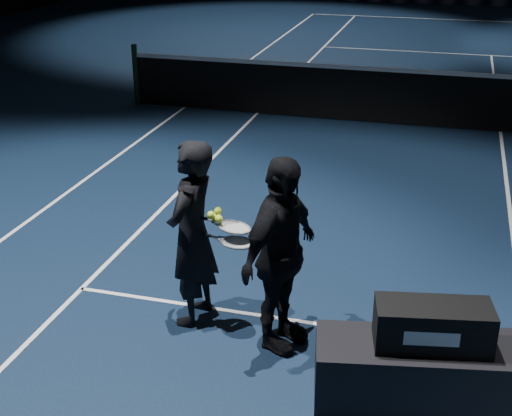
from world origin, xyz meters
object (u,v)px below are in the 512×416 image
Objects in this scene: player_bench at (427,373)px; player_a at (192,234)px; player_b at (280,255)px; racket_bag at (433,326)px; racket_upper at (234,227)px; racket_lower at (237,243)px; tennis_balls at (217,216)px.

player_a reaches higher than player_bench.
player_bench is 1.45m from player_b.
racket_upper is (-1.68, 0.58, 0.31)m from racket_bag.
tennis_balls is at bearing 178.53° from racket_lower.
player_b is 2.48× the size of racket_upper.
player_a is 14.03× the size of tennis_balls.
racket_lower is (-1.64, 0.53, 0.20)m from racket_bag.
player_a is (-2.08, 0.63, 0.18)m from racket_bag.
racket_upper is 5.67× the size of tennis_balls.
player_bench is 0.99× the size of player_a.
racket_upper reaches higher than player_bench.
racket_upper is at bearing 0.67° from tennis_balls.
player_b is (-1.25, 0.44, 0.18)m from racket_bag.
racket_upper is at bearing 141.34° from racket_lower.
player_b reaches higher than racket_upper.
racket_bag is at bearing 0.00° from player_bench.
player_a is 1.00× the size of player_b.
racket_lower reaches higher than racket_bag.
tennis_balls is (-0.19, 0.05, 0.20)m from racket_lower.
player_a reaches higher than racket_lower.
racket_bag is at bearing -10.20° from racket_upper.
player_bench is at bearing -5.06° from racket_lower.
tennis_balls reaches higher than player_bench.
player_b is at bearing 83.02° from player_a.
racket_upper is (-0.43, 0.14, 0.13)m from player_b.
tennis_balls is (-0.15, -0.00, 0.09)m from racket_upper.
tennis_balls is at bearing 84.15° from player_a.
player_b is 0.64m from tennis_balls.
player_b is 14.03× the size of tennis_balls.
player_bench is 0.99× the size of player_b.
racket_upper is (-0.04, 0.05, 0.11)m from racket_lower.
racket_upper is 0.17m from tennis_balls.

